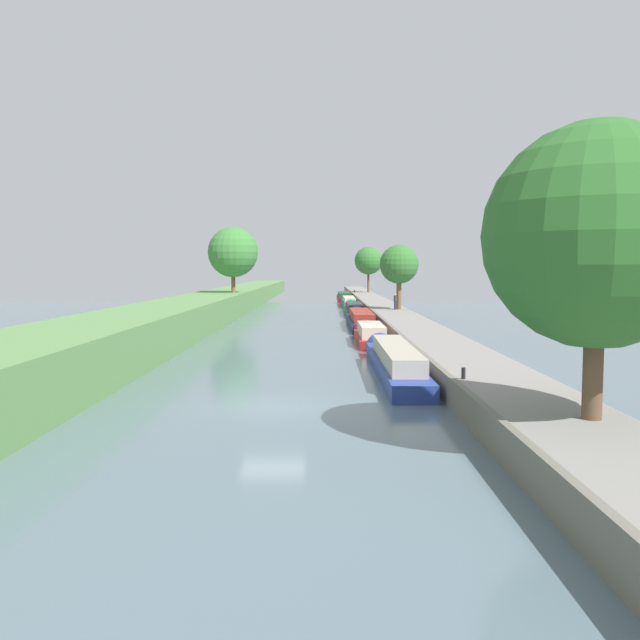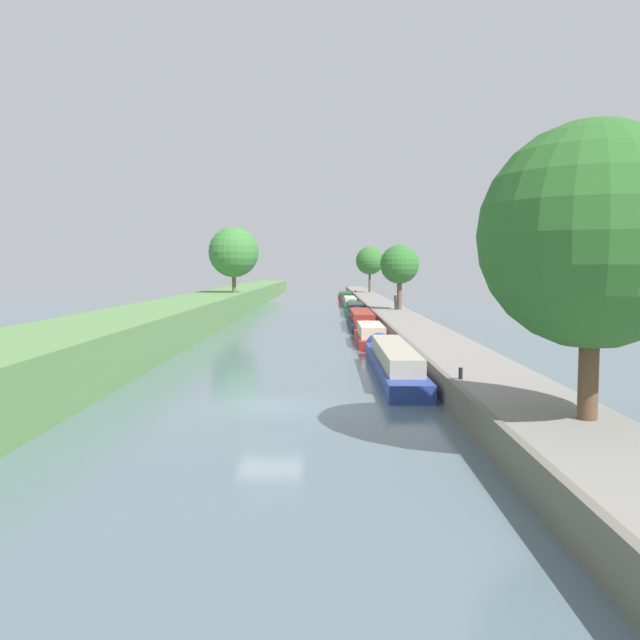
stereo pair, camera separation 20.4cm
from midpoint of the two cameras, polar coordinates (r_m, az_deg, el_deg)
The scene contains 17 objects.
ground_plane at distance 26.41m, azimuth -4.08°, elevation -7.40°, with size 160.00×160.00×0.00m, color slate.
left_grassy_bank at distance 28.87m, azimuth -24.91°, elevation -4.20°, with size 6.29×260.00×2.57m.
right_towpath at distance 27.11m, azimuth 15.39°, elevation -6.02°, with size 3.80×260.00×1.13m.
stone_quay at distance 26.66m, azimuth 11.15°, elevation -6.06°, with size 0.25×260.00×1.18m.
narrowboat_blue at distance 34.77m, azimuth 6.38°, elevation -3.45°, with size 1.89×16.66×2.08m.
narrowboat_red at distance 49.13m, azimuth 4.39°, elevation -1.24°, with size 2.04×10.23×2.09m.
narrowboat_navy at distance 62.51m, azimuth 3.60°, elevation 0.05°, with size 2.18×16.19×2.17m.
narrowboat_green at distance 78.69m, azimuth 3.06°, elevation 0.92°, with size 2.07×15.06×1.97m.
narrowboat_teal at distance 94.86m, azimuth 2.62°, elevation 1.53°, with size 1.83×14.54×1.90m.
narrowboat_maroon at distance 110.53m, azimuth 2.20°, elevation 1.97°, with size 2.14×14.52×2.14m.
tree_rightbank_near at distance 20.20m, azimuth 22.61°, elevation 6.67°, with size 6.36×6.36×8.38m.
tree_rightbank_midnear at distance 69.70m, azimuth 6.92°, elevation 4.73°, with size 4.05×4.05×6.72m.
tree_rightbank_midfar at distance 118.82m, azimuth 4.33°, elevation 5.09°, with size 4.94×4.94×8.08m.
tree_leftbank_downstream at distance 78.49m, azimuth -7.33°, elevation 5.78°, with size 5.85×5.85×7.64m.
person_walking at distance 69.33m, azimuth 6.60°, elevation 1.61°, with size 0.34×0.34×1.66m.
mooring_bollard_near at distance 26.40m, azimuth 12.18°, elevation -4.50°, with size 0.16×0.16×0.45m.
mooring_bollard_far at distance 117.02m, azimuth 3.12°, elevation 2.47°, with size 0.16×0.16×0.45m.
Camera 2 is at (2.20, -25.76, 5.43)m, focal length 37.34 mm.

